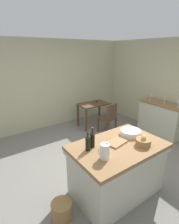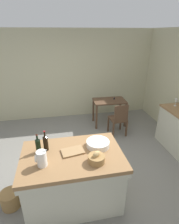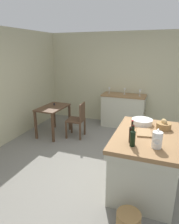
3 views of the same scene
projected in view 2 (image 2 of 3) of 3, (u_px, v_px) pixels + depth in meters
name	position (u px, v px, depth m)	size (l,w,h in m)	color
ground_plane	(83.00, 169.00, 3.53)	(6.76, 6.76, 0.00)	slate
wall_back	(68.00, 75.00, 5.31)	(5.32, 0.12, 2.60)	#B7B28E
island_table	(73.00, 176.00, 2.71)	(1.46, 0.95, 0.89)	olive
writing_desk	(109.00, 104.00, 5.03)	(0.92, 0.59, 0.79)	#513826
wooden_chair	(119.00, 119.00, 4.51)	(0.43, 0.43, 0.89)	#513826
pitcher	(42.00, 158.00, 2.28)	(0.17, 0.13, 0.26)	white
wash_bowl	(98.00, 144.00, 2.70)	(0.35, 0.35, 0.09)	white
bread_basket	(96.00, 158.00, 2.36)	(0.23, 0.23, 0.17)	olive
cutting_board	(73.00, 151.00, 2.58)	(0.32, 0.21, 0.02)	#99754C
wine_bottle_dark	(46.00, 142.00, 2.58)	(0.07, 0.07, 0.32)	black
wine_bottle_amber	(38.00, 145.00, 2.54)	(0.07, 0.07, 0.30)	black
wine_glass_middle	(176.00, 101.00, 4.06)	(0.07, 0.07, 0.17)	white
wicker_hamper	(11.00, 199.00, 2.74)	(0.30, 0.30, 0.27)	olive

